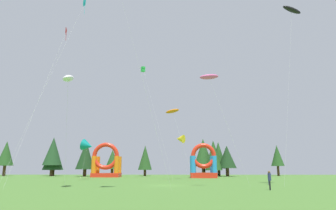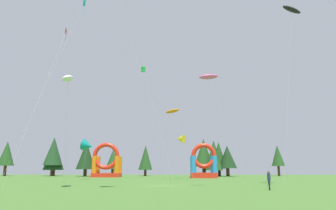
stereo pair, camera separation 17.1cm
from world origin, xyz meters
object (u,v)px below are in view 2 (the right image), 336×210
at_px(kite_teal_delta, 88,146).
at_px(inflatable_yellow_castle, 204,165).
at_px(kite_red_diamond, 66,33).
at_px(inflatable_red_slide, 106,164).
at_px(kite_white_parafoil, 68,79).
at_px(person_midfield, 269,177).
at_px(kite_yellow_delta, 180,139).
at_px(person_left_edge, 269,179).
at_px(kite_cyan_diamond, 84,5).
at_px(kite_orange_parafoil, 172,111).
at_px(kite_green_box, 143,70).
at_px(kite_pink_parafoil, 209,77).
at_px(kite_black_parafoil, 292,10).

distance_m(kite_teal_delta, inflatable_yellow_castle, 24.92).
bearing_deg(kite_red_diamond, inflatable_red_slide, 91.86).
distance_m(kite_white_parafoil, person_midfield, 27.90).
height_order(kite_white_parafoil, person_midfield, kite_white_parafoil).
height_order(kite_yellow_delta, person_left_edge, kite_yellow_delta).
xyz_separation_m(kite_red_diamond, kite_cyan_diamond, (0.79, 4.74, 6.96)).
relative_size(kite_white_parafoil, kite_orange_parafoil, 0.98).
bearing_deg(kite_green_box, kite_orange_parafoil, -51.04).
bearing_deg(kite_teal_delta, kite_pink_parafoil, -48.24).
bearing_deg(kite_black_parafoil, person_left_edge, -135.01).
bearing_deg(person_left_edge, kite_orange_parafoil, 32.21).
height_order(kite_teal_delta, kite_red_diamond, kite_red_diamond).
bearing_deg(kite_cyan_diamond, inflatable_yellow_castle, 49.10).
bearing_deg(kite_orange_parafoil, kite_red_diamond, -131.53).
bearing_deg(inflatable_yellow_castle, kite_green_box, -163.86).
bearing_deg(inflatable_yellow_castle, kite_red_diamond, -126.83).
distance_m(kite_orange_parafoil, kite_cyan_diamond, 23.58).
bearing_deg(person_left_edge, kite_red_diamond, 82.37).
height_order(kite_red_diamond, kite_yellow_delta, kite_red_diamond).
height_order(kite_white_parafoil, inflatable_red_slide, kite_white_parafoil).
distance_m(kite_white_parafoil, kite_cyan_diamond, 19.46).
distance_m(kite_white_parafoil, inflatable_yellow_castle, 40.38).
distance_m(kite_black_parafoil, kite_cyan_diamond, 31.01).
bearing_deg(kite_green_box, kite_black_parafoil, -48.91).
relative_size(kite_white_parafoil, person_midfield, 7.65).
relative_size(kite_black_parafoil, kite_green_box, 0.98).
distance_m(kite_green_box, person_midfield, 37.05).
relative_size(kite_green_box, kite_cyan_diamond, 0.84).
bearing_deg(kite_cyan_diamond, person_left_edge, -27.84).
height_order(kite_black_parafoil, kite_red_diamond, kite_black_parafoil).
height_order(kite_orange_parafoil, person_midfield, kite_orange_parafoil).
height_order(kite_orange_parafoil, person_left_edge, kite_orange_parafoil).
relative_size(kite_orange_parafoil, kite_black_parafoil, 0.56).
relative_size(kite_teal_delta, person_left_edge, 4.03).
distance_m(kite_pink_parafoil, inflatable_yellow_castle, 34.40).
bearing_deg(inflatable_red_slide, kite_red_diamond, -88.14).
bearing_deg(kite_cyan_diamond, kite_green_box, 69.60).
relative_size(kite_red_diamond, kite_cyan_diamond, 0.75).
height_order(kite_black_parafoil, person_left_edge, kite_black_parafoil).
relative_size(kite_pink_parafoil, person_left_edge, 7.02).
xyz_separation_m(kite_yellow_delta, inflatable_yellow_castle, (5.10, 8.09, -4.94)).
bearing_deg(inflatable_red_slide, kite_orange_parafoil, -46.21).
height_order(kite_white_parafoil, kite_yellow_delta, kite_white_parafoil).
relative_size(kite_red_diamond, person_midfield, 12.78).
relative_size(kite_cyan_diamond, inflatable_red_slide, 3.59).
relative_size(kite_green_box, kite_red_diamond, 1.12).
distance_m(kite_black_parafoil, inflatable_yellow_castle, 37.19).
bearing_deg(inflatable_red_slide, person_left_edge, -57.80).
distance_m(kite_teal_delta, kite_pink_parafoil, 31.71).
relative_size(kite_white_parafoil, kite_green_box, 0.53).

